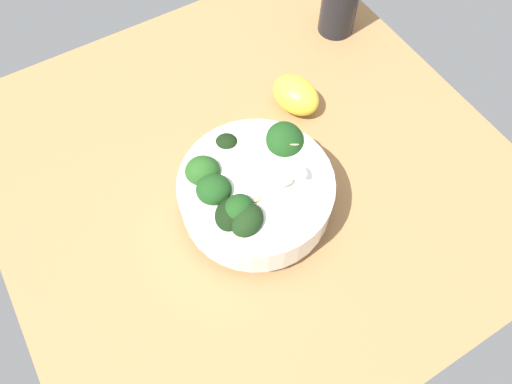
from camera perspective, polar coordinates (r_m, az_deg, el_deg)
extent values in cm
cube|color=#996D42|center=(62.65, -0.70, 1.97)|extent=(62.76, 62.76, 4.44)
cylinder|color=white|center=(57.10, 0.00, -1.59)|extent=(9.68, 9.68, 1.55)
cylinder|color=white|center=(54.37, 0.00, -0.06)|extent=(17.61, 17.61, 4.65)
cylinder|color=silver|center=(52.70, 0.00, 0.96)|extent=(15.19, 15.19, 0.80)
cylinder|color=#4A8F3C|center=(57.14, -3.52, 4.96)|extent=(1.43, 1.55, 1.31)
ellipsoid|color=black|center=(56.00, -3.59, 5.75)|extent=(4.30, 4.35, 2.87)
cylinder|color=#3C7A32|center=(57.01, 3.39, 5.05)|extent=(2.08, 1.97, 1.67)
ellipsoid|color=#194216|center=(55.40, 3.49, 6.20)|extent=(7.18, 6.97, 5.35)
cylinder|color=#3C7A32|center=(51.46, -1.06, -4.30)|extent=(2.00, 2.04, 1.63)
ellipsoid|color=black|center=(49.87, -1.09, -3.44)|extent=(5.31, 5.51, 4.00)
cylinder|color=#4A8F3C|center=(53.28, -4.92, -0.64)|extent=(1.90, 1.70, 1.43)
ellipsoid|color=#194216|center=(51.76, -5.07, 0.29)|extent=(5.38, 5.36, 3.25)
cylinder|color=#3C7A32|center=(54.92, -6.21, 1.47)|extent=(1.55, 1.81, 1.64)
ellipsoid|color=#23511C|center=(53.41, -6.39, 2.45)|extent=(5.32, 5.32, 3.64)
cylinder|color=#3C7A32|center=(52.28, -3.06, -3.70)|extent=(1.85, 1.82, 1.59)
ellipsoid|color=black|center=(50.62, -3.16, -2.79)|extent=(5.47, 5.85, 4.10)
cylinder|color=#4A8F3C|center=(51.95, -2.07, -2.91)|extent=(1.96, 1.91, 1.80)
ellipsoid|color=#194216|center=(50.42, -2.13, -2.04)|extent=(4.99, 4.77, 3.75)
ellipsoid|color=#DBBC84|center=(51.44, 0.22, -0.74)|extent=(1.58, 2.06, 1.43)
ellipsoid|color=#DBBC84|center=(51.50, 5.49, 2.54)|extent=(1.90, 1.11, 0.84)
ellipsoid|color=#DBBC84|center=(54.17, 4.30, 5.88)|extent=(1.78, 1.96, 1.20)
ellipsoid|color=#DBBC84|center=(49.65, -1.53, -5.05)|extent=(1.09, 1.90, 0.91)
ellipsoid|color=#DBBC84|center=(51.68, 3.62, 1.29)|extent=(1.54, 2.00, 1.03)
ellipsoid|color=yellow|center=(65.12, 4.78, 11.51)|extent=(7.99, 6.46, 4.50)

